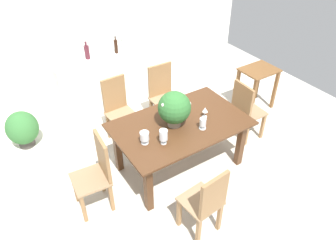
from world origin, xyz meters
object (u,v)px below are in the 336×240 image
at_px(chair_foot_end, 245,109).
at_px(crystal_vase_left, 203,123).
at_px(dining_table, 180,131).
at_px(wine_bottle_tall, 87,52).
at_px(potted_plant_floor, 22,129).
at_px(flower_centerpiece, 174,108).
at_px(crystal_vase_right, 145,136).
at_px(chair_far_right, 163,92).
at_px(chair_near_left, 206,202).
at_px(crystal_vase_center_near, 163,135).
at_px(wine_glass, 205,110).
at_px(kitchen_counter, 108,78).
at_px(wine_bottle_clear, 116,46).
at_px(wine_bottle_dark, 123,44).
at_px(chair_far_left, 118,107).
at_px(side_table, 257,80).
at_px(chair_head_end, 97,171).

distance_m(chair_foot_end, crystal_vase_left, 1.10).
height_order(dining_table, crystal_vase_left, crystal_vase_left).
relative_size(wine_bottle_tall, potted_plant_floor, 0.49).
bearing_deg(flower_centerpiece, crystal_vase_right, -167.62).
distance_m(dining_table, chair_far_right, 1.14).
distance_m(chair_near_left, crystal_vase_center_near, 0.91).
distance_m(wine_glass, kitchen_counter, 2.24).
relative_size(chair_near_left, wine_bottle_clear, 3.33).
height_order(chair_far_right, kitchen_counter, chair_far_right).
height_order(kitchen_counter, wine_bottle_dark, wine_bottle_dark).
xyz_separation_m(dining_table, wine_glass, (0.36, -0.05, 0.23)).
relative_size(flower_centerpiece, crystal_vase_right, 2.92).
xyz_separation_m(flower_centerpiece, crystal_vase_center_near, (-0.31, -0.24, -0.14)).
bearing_deg(dining_table, chair_far_left, 110.50).
xyz_separation_m(chair_near_left, side_table, (2.38, 1.58, 0.02)).
distance_m(kitchen_counter, wine_bottle_dark, 0.69).
relative_size(crystal_vase_left, wine_bottle_dark, 0.60).
height_order(crystal_vase_right, kitchen_counter, kitchen_counter).
bearing_deg(chair_head_end, flower_centerpiece, 95.86).
xyz_separation_m(chair_far_right, flower_centerpiece, (-0.48, -1.05, 0.46)).
bearing_deg(potted_plant_floor, chair_head_end, -72.39).
bearing_deg(chair_far_left, crystal_vase_right, -101.98).
height_order(chair_far_right, crystal_vase_center_near, chair_far_right).
bearing_deg(crystal_vase_right, wine_glass, 2.23).
height_order(crystal_vase_right, wine_bottle_dark, wine_bottle_dark).
relative_size(chair_foot_end, wine_bottle_clear, 3.37).
bearing_deg(potted_plant_floor, wine_bottle_dark, 11.67).
bearing_deg(crystal_vase_center_near, wine_bottle_clear, 78.17).
xyz_separation_m(chair_near_left, chair_head_end, (-0.81, 1.05, 0.03)).
relative_size(chair_head_end, side_table, 1.35).
height_order(flower_centerpiece, wine_glass, flower_centerpiece).
distance_m(chair_foot_end, chair_far_left, 1.92).
bearing_deg(wine_glass, potted_plant_floor, 140.56).
bearing_deg(wine_bottle_clear, chair_head_end, -122.14).
height_order(chair_far_left, potted_plant_floor, chair_far_left).
xyz_separation_m(chair_far_right, wine_glass, (-0.04, -1.12, 0.31)).
xyz_separation_m(crystal_vase_center_near, kitchen_counter, (0.28, 2.31, -0.41)).
bearing_deg(wine_bottle_dark, chair_head_end, -124.53).
bearing_deg(wine_bottle_clear, crystal_vase_right, -107.31).
relative_size(chair_near_left, potted_plant_floor, 1.63).
distance_m(crystal_vase_left, side_table, 1.99).
bearing_deg(wine_bottle_tall, chair_foot_end, -51.61).
height_order(crystal_vase_center_near, crystal_vase_right, crystal_vase_center_near).
xyz_separation_m(chair_foot_end, chair_head_end, (-2.40, -0.01, 0.02)).
distance_m(chair_head_end, crystal_vase_left, 1.42).
distance_m(chair_far_right, side_table, 1.68).
bearing_deg(dining_table, chair_foot_end, 0.18).
bearing_deg(wine_bottle_tall, crystal_vase_center_near, -89.34).
xyz_separation_m(chair_far_left, wine_bottle_clear, (0.47, 0.94, 0.53)).
bearing_deg(flower_centerpiece, potted_plant_floor, 134.94).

